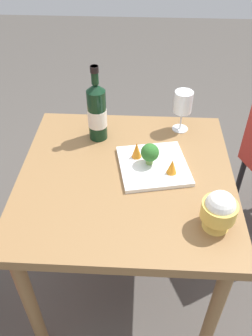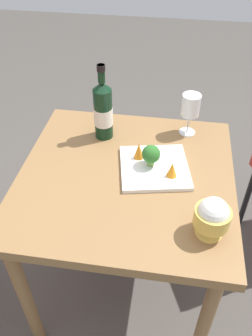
{
  "view_description": "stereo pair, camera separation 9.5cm",
  "coord_description": "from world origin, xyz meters",
  "px_view_note": "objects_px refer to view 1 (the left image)",
  "views": [
    {
      "loc": [
        0.05,
        -0.95,
        1.59
      ],
      "look_at": [
        0.0,
        0.0,
        0.76
      ],
      "focal_mm": 37.28,
      "sensor_mm": 36.0,
      "label": 1
    },
    {
      "loc": [
        0.15,
        -0.94,
        1.59
      ],
      "look_at": [
        0.0,
        0.0,
        0.76
      ],
      "focal_mm": 37.28,
      "sensor_mm": 36.0,
      "label": 2
    }
  ],
  "objects_px": {
    "carrot_garnish_left": "(137,150)",
    "wine_bottle": "(97,112)",
    "wine_glass": "(183,103)",
    "serving_plate": "(153,166)",
    "rice_bowl": "(219,210)",
    "broccoli_floret": "(150,153)",
    "carrot_garnish_right": "(172,167)"
  },
  "relations": [
    {
      "from": "wine_glass",
      "to": "rice_bowl",
      "type": "height_order",
      "value": "wine_glass"
    },
    {
      "from": "rice_bowl",
      "to": "carrot_garnish_left",
      "type": "height_order",
      "value": "rice_bowl"
    },
    {
      "from": "wine_bottle",
      "to": "carrot_garnish_left",
      "type": "distance_m",
      "value": 0.23
    },
    {
      "from": "rice_bowl",
      "to": "carrot_garnish_left",
      "type": "bearing_deg",
      "value": 129.59
    },
    {
      "from": "wine_glass",
      "to": "rice_bowl",
      "type": "xyz_separation_m",
      "value": [
        0.08,
        -0.53,
        -0.05
      ]
    },
    {
      "from": "wine_glass",
      "to": "carrot_garnish_right",
      "type": "relative_size",
      "value": 3.05
    },
    {
      "from": "wine_glass",
      "to": "carrot_garnish_right",
      "type": "bearing_deg",
      "value": -99.63
    },
    {
      "from": "serving_plate",
      "to": "carrot_garnish_right",
      "type": "bearing_deg",
      "value": -34.7
    },
    {
      "from": "serving_plate",
      "to": "broccoli_floret",
      "type": "bearing_deg",
      "value": 166.84
    },
    {
      "from": "rice_bowl",
      "to": "serving_plate",
      "type": "relative_size",
      "value": 0.48
    },
    {
      "from": "wine_bottle",
      "to": "carrot_garnish_right",
      "type": "xyz_separation_m",
      "value": [
        0.29,
        -0.23,
        -0.08
      ]
    },
    {
      "from": "carrot_garnish_left",
      "to": "wine_bottle",
      "type": "bearing_deg",
      "value": 139.06
    },
    {
      "from": "rice_bowl",
      "to": "serving_plate",
      "type": "xyz_separation_m",
      "value": [
        -0.19,
        0.27,
        -0.07
      ]
    },
    {
      "from": "wine_bottle",
      "to": "wine_glass",
      "type": "relative_size",
      "value": 1.76
    },
    {
      "from": "broccoli_floret",
      "to": "serving_plate",
      "type": "bearing_deg",
      "value": -13.16
    },
    {
      "from": "carrot_garnish_left",
      "to": "carrot_garnish_right",
      "type": "bearing_deg",
      "value": -33.18
    },
    {
      "from": "wine_glass",
      "to": "carrot_garnish_left",
      "type": "xyz_separation_m",
      "value": [
        -0.18,
        -0.22,
        -0.08
      ]
    },
    {
      "from": "carrot_garnish_right",
      "to": "wine_bottle",
      "type": "bearing_deg",
      "value": 142.3
    },
    {
      "from": "carrot_garnish_left",
      "to": "carrot_garnish_right",
      "type": "distance_m",
      "value": 0.16
    },
    {
      "from": "wine_glass",
      "to": "rice_bowl",
      "type": "relative_size",
      "value": 1.26
    },
    {
      "from": "broccoli_floret",
      "to": "carrot_garnish_right",
      "type": "bearing_deg",
      "value": -31.11
    },
    {
      "from": "rice_bowl",
      "to": "serving_plate",
      "type": "distance_m",
      "value": 0.34
    },
    {
      "from": "wine_glass",
      "to": "broccoli_floret",
      "type": "distance_m",
      "value": 0.29
    },
    {
      "from": "wine_bottle",
      "to": "serving_plate",
      "type": "xyz_separation_m",
      "value": [
        0.23,
        -0.18,
        -0.12
      ]
    },
    {
      "from": "carrot_garnish_right",
      "to": "broccoli_floret",
      "type": "bearing_deg",
      "value": 148.89
    },
    {
      "from": "wine_bottle",
      "to": "rice_bowl",
      "type": "bearing_deg",
      "value": -47.13
    },
    {
      "from": "rice_bowl",
      "to": "broccoli_floret",
      "type": "distance_m",
      "value": 0.35
    },
    {
      "from": "broccoli_floret",
      "to": "carrot_garnish_right",
      "type": "relative_size",
      "value": 1.46
    },
    {
      "from": "rice_bowl",
      "to": "wine_bottle",
      "type": "bearing_deg",
      "value": 132.87
    },
    {
      "from": "wine_glass",
      "to": "serving_plate",
      "type": "bearing_deg",
      "value": -114.32
    },
    {
      "from": "rice_bowl",
      "to": "carrot_garnish_right",
      "type": "relative_size",
      "value": 2.41
    },
    {
      "from": "wine_bottle",
      "to": "carrot_garnish_left",
      "type": "bearing_deg",
      "value": -40.94
    }
  ]
}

